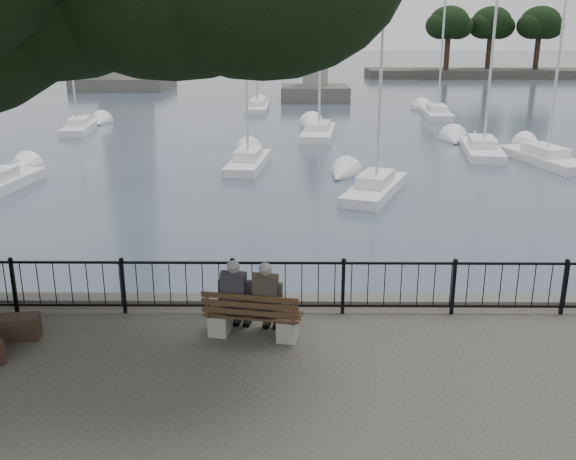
{
  "coord_description": "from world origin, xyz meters",
  "views": [
    {
      "loc": [
        0.09,
        -8.3,
        4.96
      ],
      "look_at": [
        0.0,
        2.5,
        1.6
      ],
      "focal_mm": 40.0,
      "sensor_mm": 36.0,
      "label": 1
    }
  ],
  "objects_px": {
    "person_left": "(236,299)",
    "bench": "(253,321)",
    "person_right": "(267,302)",
    "lion_monument": "(315,75)"
  },
  "relations": [
    {
      "from": "person_left",
      "to": "bench",
      "type": "bearing_deg",
      "value": -27.53
    },
    {
      "from": "person_left",
      "to": "person_right",
      "type": "distance_m",
      "value": 0.54
    },
    {
      "from": "lion_monument",
      "to": "person_left",
      "type": "bearing_deg",
      "value": -93.4
    },
    {
      "from": "person_left",
      "to": "person_right",
      "type": "relative_size",
      "value": 1.0
    },
    {
      "from": "person_right",
      "to": "lion_monument",
      "type": "bearing_deg",
      "value": 87.23
    },
    {
      "from": "person_left",
      "to": "lion_monument",
      "type": "relative_size",
      "value": 0.16
    },
    {
      "from": "bench",
      "to": "person_left",
      "type": "height_order",
      "value": "person_left"
    },
    {
      "from": "person_left",
      "to": "lion_monument",
      "type": "height_order",
      "value": "lion_monument"
    },
    {
      "from": "person_right",
      "to": "lion_monument",
      "type": "xyz_separation_m",
      "value": [
        2.34,
        48.35,
        0.57
      ]
    },
    {
      "from": "person_right",
      "to": "bench",
      "type": "bearing_deg",
      "value": -168.35
    }
  ]
}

